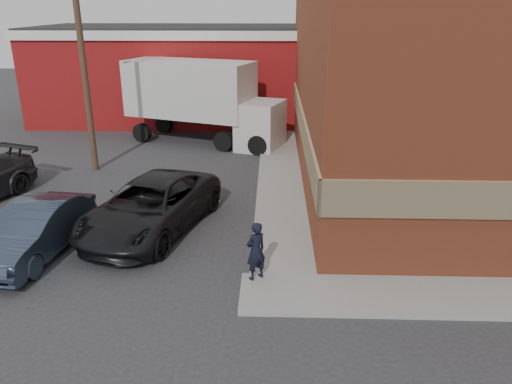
% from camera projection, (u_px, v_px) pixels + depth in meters
% --- Properties ---
extents(ground, '(90.00, 90.00, 0.00)m').
position_uv_depth(ground, '(261.00, 277.00, 13.33)').
color(ground, '#28282B').
rests_on(ground, ground).
extents(brick_building, '(14.25, 18.25, 9.36)m').
position_uv_depth(brick_building, '(480.00, 62.00, 19.81)').
color(brick_building, '#9F4629').
rests_on(brick_building, ground).
extents(sidewalk_west, '(1.80, 18.00, 0.12)m').
position_uv_depth(sidewalk_west, '(280.00, 170.00, 21.70)').
color(sidewalk_west, gray).
rests_on(sidewalk_west, ground).
extents(warehouse, '(16.30, 8.30, 5.60)m').
position_uv_depth(warehouse, '(173.00, 72.00, 31.21)').
color(warehouse, maroon).
rests_on(warehouse, ground).
extents(utility_pole, '(2.00, 0.26, 9.00)m').
position_uv_depth(utility_pole, '(83.00, 59.00, 20.30)').
color(utility_pole, '#4C3426').
rests_on(utility_pole, ground).
extents(man, '(0.69, 0.65, 1.59)m').
position_uv_depth(man, '(256.00, 251.00, 12.78)').
color(man, black).
rests_on(man, sidewalk_south).
extents(sedan, '(2.16, 4.77, 1.52)m').
position_uv_depth(sedan, '(35.00, 230.00, 14.30)').
color(sedan, '#2A3547').
rests_on(sedan, ground).
extents(suv_a, '(4.29, 6.45, 1.65)m').
position_uv_depth(suv_a, '(151.00, 206.00, 15.83)').
color(suv_a, black).
rests_on(suv_a, ground).
extents(box_truck, '(8.77, 5.23, 4.16)m').
position_uv_depth(box_truck, '(204.00, 97.00, 25.38)').
color(box_truck, silver).
rests_on(box_truck, ground).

